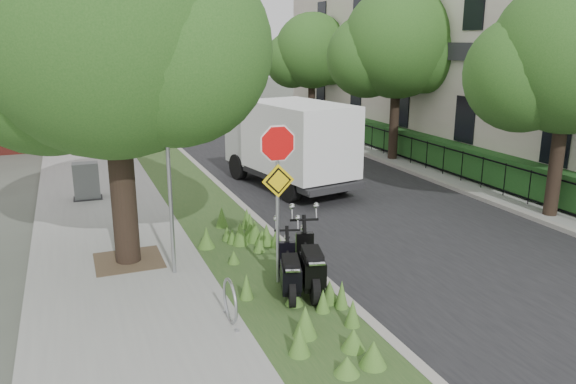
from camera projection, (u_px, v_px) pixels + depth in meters
name	position (u px, v px, depth m)	size (l,w,h in m)	color
ground	(356.00, 288.00, 10.97)	(120.00, 120.00, 0.00)	#4C5147
sidewalk_near	(96.00, 186.00, 18.42)	(3.50, 60.00, 0.12)	gray
verge	(180.00, 178.00, 19.39)	(2.00, 60.00, 0.12)	#294A1F
kerb_near	(208.00, 176.00, 19.75)	(0.20, 60.00, 0.13)	#9E9991
road	(300.00, 169.00, 21.00)	(7.00, 60.00, 0.01)	black
kerb_far	(381.00, 161.00, 22.23)	(0.20, 60.00, 0.13)	#9E9991
footpath_far	(418.00, 157.00, 22.83)	(3.20, 60.00, 0.12)	gray
street_tree_main	(106.00, 34.00, 10.83)	(6.21, 5.54, 7.66)	black
bare_post	(169.00, 177.00, 10.89)	(0.08, 0.08, 4.00)	#A5A8AD
bike_hoop	(230.00, 301.00, 9.34)	(0.06, 0.78, 0.77)	#A5A8AD
sign_assembly	(278.00, 172.00, 10.38)	(0.94, 0.08, 3.22)	#A5A8AD
fence_far	(397.00, 144.00, 22.32)	(0.04, 24.00, 1.00)	black
hedge_far	(412.00, 143.00, 22.56)	(1.00, 24.00, 1.10)	#194819
terrace_houses	(492.00, 53.00, 22.92)	(7.40, 26.40, 8.20)	beige
far_tree_a	(566.00, 63.00, 14.18)	(4.60, 4.10, 6.22)	black
far_tree_b	(396.00, 49.00, 21.29)	(4.83, 4.31, 6.56)	black
far_tree_c	(311.00, 55.00, 28.58)	(4.37, 3.89, 5.93)	black
scooter_near	(311.00, 271.00, 10.39)	(0.70, 1.88, 0.91)	black
scooter_far	(290.00, 277.00, 10.26)	(0.67, 1.65, 0.81)	black
box_truck	(290.00, 141.00, 18.03)	(2.99, 5.58, 2.40)	#262628
utility_cabinet	(86.00, 182.00, 16.57)	(0.83, 0.57, 1.09)	#262628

